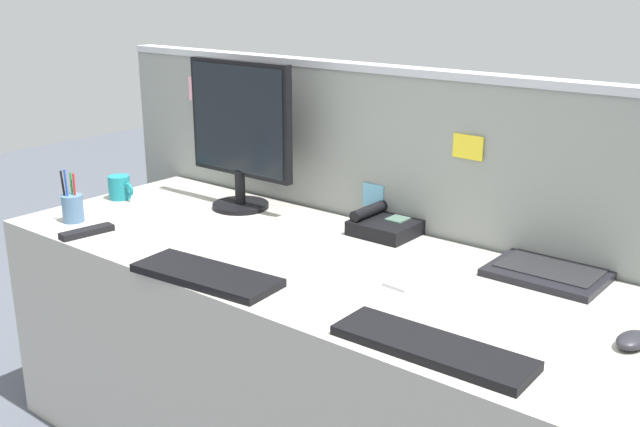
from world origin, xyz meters
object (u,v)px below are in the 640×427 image
object	(u,v)px
desktop_monitor	(240,128)
keyboard_spare	(206,275)
desk_phone	(385,225)
laptop	(559,252)
keyboard_main	(432,347)
tv_remote	(87,232)
pen_cup	(72,207)
cell_phone_silver_slab	(408,281)
coffee_mug	(120,187)
computer_mouse_right_hand	(633,340)

from	to	relation	value
desktop_monitor	keyboard_spare	world-z (taller)	desktop_monitor
desk_phone	laptop	bearing A→B (deg)	4.28
laptop	keyboard_main	world-z (taller)	laptop
desk_phone	tv_remote	distance (m)	0.94
pen_cup	keyboard_spare	bearing A→B (deg)	-5.31
cell_phone_silver_slab	coffee_mug	size ratio (longest dim) A/B	1.08
laptop	coffee_mug	world-z (taller)	laptop
laptop	tv_remote	world-z (taller)	laptop
keyboard_main	pen_cup	size ratio (longest dim) A/B	2.44
cell_phone_silver_slab	desktop_monitor	bearing A→B (deg)	169.24
laptop	tv_remote	bearing A→B (deg)	-153.16
desk_phone	keyboard_spare	distance (m)	0.63
computer_mouse_right_hand	pen_cup	world-z (taller)	pen_cup
keyboard_main	cell_phone_silver_slab	bearing A→B (deg)	128.97
laptop	desk_phone	bearing A→B (deg)	-175.72
pen_cup	desk_phone	bearing A→B (deg)	32.19
cell_phone_silver_slab	tv_remote	distance (m)	1.04
desktop_monitor	laptop	distance (m)	1.13
desktop_monitor	laptop	world-z (taller)	desktop_monitor
desktop_monitor	tv_remote	bearing A→B (deg)	-108.03
pen_cup	coffee_mug	bearing A→B (deg)	110.81
keyboard_main	tv_remote	world-z (taller)	keyboard_main
keyboard_main	cell_phone_silver_slab	xyz separation A→B (m)	(-0.25, 0.29, -0.01)
keyboard_main	computer_mouse_right_hand	world-z (taller)	computer_mouse_right_hand
computer_mouse_right_hand	cell_phone_silver_slab	size ratio (longest dim) A/B	0.79
keyboard_main	pen_cup	distance (m)	1.40
laptop	keyboard_spare	distance (m)	0.96
computer_mouse_right_hand	tv_remote	size ratio (longest dim) A/B	0.59
laptop	cell_phone_silver_slab	xyz separation A→B (m)	(-0.27, -0.34, -0.05)
pen_cup	coffee_mug	size ratio (longest dim) A/B	1.57
keyboard_main	keyboard_spare	world-z (taller)	same
laptop	pen_cup	bearing A→B (deg)	-157.44
desk_phone	pen_cup	world-z (taller)	pen_cup
laptop	keyboard_spare	bearing A→B (deg)	-137.18
keyboard_spare	pen_cup	world-z (taller)	pen_cup
desk_phone	cell_phone_silver_slab	distance (m)	0.40
desk_phone	desktop_monitor	bearing A→B (deg)	-171.80
keyboard_spare	tv_remote	size ratio (longest dim) A/B	2.48
computer_mouse_right_hand	cell_phone_silver_slab	world-z (taller)	computer_mouse_right_hand
desktop_monitor	coffee_mug	bearing A→B (deg)	-154.02
keyboard_main	keyboard_spare	distance (m)	0.68
keyboard_spare	desktop_monitor	bearing A→B (deg)	120.90
desk_phone	pen_cup	distance (m)	1.03
desktop_monitor	computer_mouse_right_hand	distance (m)	1.44
pen_cup	cell_phone_silver_slab	size ratio (longest dim) A/B	1.46
keyboard_main	cell_phone_silver_slab	size ratio (longest dim) A/B	3.55
tv_remote	coffee_mug	distance (m)	0.40
computer_mouse_right_hand	laptop	bearing A→B (deg)	141.57
desk_phone	keyboard_main	size ratio (longest dim) A/B	0.43
coffee_mug	keyboard_spare	bearing A→B (deg)	-22.15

